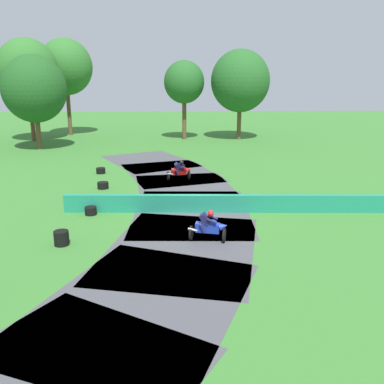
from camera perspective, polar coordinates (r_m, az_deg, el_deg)
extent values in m
plane|color=#38752D|center=(21.43, 0.05, -2.71)|extent=(120.00, 120.00, 0.00)
cube|color=#47474C|center=(13.36, -7.07, -14.78)|extent=(8.21, 9.37, 0.01)
cube|color=#47474C|center=(17.20, -1.37, -7.44)|extent=(7.20, 8.82, 0.01)
cube|color=#47474C|center=(21.43, 0.01, -2.70)|extent=(5.98, 8.00, 0.01)
cube|color=#47474C|center=(25.77, -0.82, 0.47)|extent=(6.75, 8.53, 0.01)
cube|color=#47474C|center=(30.08, -2.90, 2.65)|extent=(7.84, 9.19, 0.01)
cube|color=#47474C|center=(34.25, -5.72, 4.19)|extent=(8.70, 9.57, 0.01)
cube|color=#1E8466|center=(21.88, 13.50, -1.53)|extent=(23.11, 1.08, 0.90)
cylinder|color=black|center=(17.64, 4.37, -5.84)|extent=(0.24, 0.67, 0.67)
cylinder|color=black|center=(17.85, -0.12, -5.53)|extent=(0.24, 0.67, 0.67)
cube|color=#1E38B2|center=(17.59, 2.10, -4.82)|extent=(1.05, 0.54, 0.43)
ellipsoid|color=#1E38B2|center=(17.45, 2.68, -4.10)|extent=(0.50, 0.40, 0.27)
cone|color=#1E38B2|center=(17.45, 4.31, -4.62)|extent=(0.46, 0.39, 0.44)
cylinder|color=#B2B2B7|center=(17.63, 0.11, -5.10)|extent=(0.42, 0.18, 0.17)
cube|color=#1E1E4C|center=(17.44, 1.83, -3.69)|extent=(0.56, 0.37, 0.59)
sphere|color=red|center=(17.28, 2.54, -2.89)|extent=(0.26, 0.26, 0.26)
cylinder|color=#1E1E4C|center=(17.54, 2.83, -3.42)|extent=(0.44, 0.18, 0.24)
cylinder|color=#1E1E4C|center=(17.22, 2.65, -3.93)|extent=(0.44, 0.18, 0.24)
cylinder|color=#1E1E4C|center=(17.77, 1.62, -4.47)|extent=(0.29, 0.14, 0.42)
cylinder|color=#1E1E4C|center=(17.45, 1.42, -4.99)|extent=(0.29, 0.14, 0.42)
cylinder|color=black|center=(28.05, -0.42, 2.32)|extent=(0.24, 0.75, 0.74)
cylinder|color=black|center=(27.77, -3.23, 2.16)|extent=(0.24, 0.75, 0.74)
cube|color=red|center=(27.76, -1.78, 2.78)|extent=(1.06, 0.58, 0.46)
ellipsoid|color=red|center=(27.67, -1.39, 3.27)|extent=(0.50, 0.42, 0.31)
cone|color=red|center=(27.85, -0.40, 3.07)|extent=(0.44, 0.44, 0.48)
cylinder|color=#B2B2B7|center=(27.58, -2.96, 2.44)|extent=(0.42, 0.21, 0.18)
cube|color=#1E1E4C|center=(27.56, -1.90, 3.46)|extent=(0.53, 0.47, 0.63)
sphere|color=black|center=(27.47, -1.43, 4.01)|extent=(0.26, 0.26, 0.26)
cylinder|color=#1E1E4C|center=(27.76, -1.41, 3.72)|extent=(0.43, 0.22, 0.24)
cylinder|color=#1E1E4C|center=(27.45, -1.25, 3.36)|extent=(0.43, 0.22, 0.24)
cylinder|color=#1E1E4C|center=(27.87, -2.22, 2.97)|extent=(0.27, 0.25, 0.42)
cylinder|color=#1E1E4C|center=(27.56, -2.07, 2.61)|extent=(0.27, 0.25, 0.42)
cylinder|color=black|center=(18.18, -17.15, -6.53)|extent=(0.61, 0.61, 0.20)
cylinder|color=black|center=(18.10, -17.20, -5.95)|extent=(0.61, 0.61, 0.20)
cylinder|color=black|center=(18.03, -17.25, -5.35)|extent=(0.61, 0.61, 0.20)
cylinder|color=black|center=(21.60, -13.48, -2.73)|extent=(0.58, 0.58, 0.20)
cylinder|color=black|center=(21.54, -13.52, -2.23)|extent=(0.58, 0.58, 0.20)
cylinder|color=black|center=(26.34, -11.91, 0.67)|extent=(0.67, 0.67, 0.20)
cylinder|color=black|center=(26.29, -11.93, 1.09)|extent=(0.67, 0.67, 0.20)
cylinder|color=black|center=(30.41, -12.19, 2.65)|extent=(0.63, 0.63, 0.20)
cylinder|color=black|center=(30.37, -12.21, 3.02)|extent=(0.63, 0.63, 0.20)
cylinder|color=brown|center=(47.17, -20.76, 9.17)|extent=(0.44, 0.44, 4.52)
ellipsoid|color=#2D6B28|center=(46.96, -21.34, 15.01)|extent=(6.04, 6.04, 6.34)
cylinder|color=brown|center=(50.81, -16.24, 10.24)|extent=(0.44, 0.44, 5.04)
ellipsoid|color=#2D6B28|center=(50.64, -16.68, 15.87)|extent=(5.84, 5.84, 6.13)
cylinder|color=brown|center=(41.81, -19.99, 7.51)|extent=(0.44, 0.44, 3.04)
ellipsoid|color=#1E511E|center=(41.51, -20.51, 12.90)|extent=(5.72, 5.72, 6.00)
cylinder|color=brown|center=(45.55, -1.05, 9.74)|extent=(0.44, 0.44, 4.17)
ellipsoid|color=#235B23|center=(45.32, -1.07, 14.61)|extent=(4.19, 4.19, 4.40)
cylinder|color=brown|center=(45.89, 6.36, 9.25)|extent=(0.44, 0.44, 3.47)
ellipsoid|color=#235B23|center=(45.62, 6.53, 14.66)|extent=(6.10, 6.10, 6.40)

